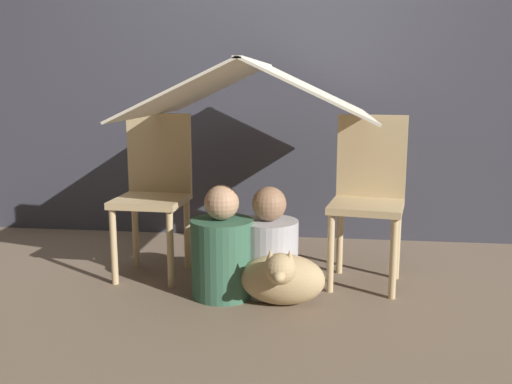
{
  "coord_description": "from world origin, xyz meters",
  "views": [
    {
      "loc": [
        0.36,
        -2.85,
        1.06
      ],
      "look_at": [
        0.0,
        0.08,
        0.49
      ],
      "focal_mm": 40.0,
      "sensor_mm": 36.0,
      "label": 1
    }
  ],
  "objects_px": {
    "chair_left": "(154,188)",
    "chair_right": "(368,193)",
    "dog": "(282,278)",
    "person_front": "(222,251)",
    "person_second": "(269,249)"
  },
  "relations": [
    {
      "from": "chair_right",
      "to": "chair_left",
      "type": "bearing_deg",
      "value": -170.21
    },
    {
      "from": "dog",
      "to": "person_front",
      "type": "bearing_deg",
      "value": 162.15
    },
    {
      "from": "person_second",
      "to": "dog",
      "type": "height_order",
      "value": "person_second"
    },
    {
      "from": "chair_right",
      "to": "person_second",
      "type": "bearing_deg",
      "value": -145.46
    },
    {
      "from": "chair_left",
      "to": "person_front",
      "type": "xyz_separation_m",
      "value": [
        0.43,
        -0.31,
        -0.26
      ]
    },
    {
      "from": "chair_right",
      "to": "dog",
      "type": "relative_size",
      "value": 2.16
    },
    {
      "from": "chair_right",
      "to": "person_front",
      "type": "bearing_deg",
      "value": -147.21
    },
    {
      "from": "person_front",
      "to": "person_second",
      "type": "relative_size",
      "value": 1.03
    },
    {
      "from": "person_front",
      "to": "chair_left",
      "type": "bearing_deg",
      "value": 144.5
    },
    {
      "from": "chair_left",
      "to": "person_second",
      "type": "xyz_separation_m",
      "value": [
        0.66,
        -0.23,
        -0.26
      ]
    },
    {
      "from": "person_front",
      "to": "person_second",
      "type": "height_order",
      "value": "person_front"
    },
    {
      "from": "person_front",
      "to": "dog",
      "type": "xyz_separation_m",
      "value": [
        0.31,
        -0.1,
        -0.09
      ]
    },
    {
      "from": "chair_right",
      "to": "person_second",
      "type": "height_order",
      "value": "chair_right"
    },
    {
      "from": "chair_left",
      "to": "chair_right",
      "type": "relative_size",
      "value": 1.0
    },
    {
      "from": "chair_left",
      "to": "person_front",
      "type": "relative_size",
      "value": 1.57
    }
  ]
}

